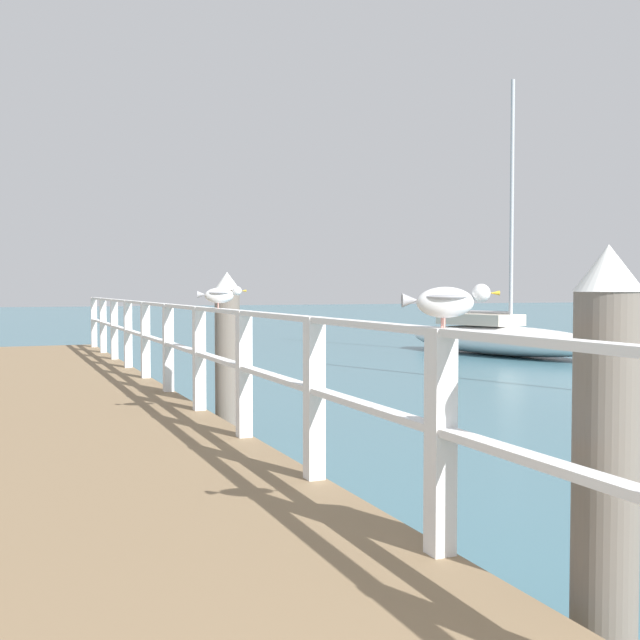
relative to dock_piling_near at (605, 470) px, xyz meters
name	(u,v)px	position (x,y,z in m)	size (l,w,h in m)	color
pier_deck	(50,427)	(-1.86, 6.45, -0.76)	(3.13, 19.64, 0.44)	#846B4C
pier_railing	(182,342)	(-0.38, 6.45, 0.15)	(0.12, 18.16, 1.12)	white
dock_piling_near	(605,470)	(0.00, 0.00, 0.00)	(0.29, 0.29, 1.93)	#6B6056
dock_piling_far	(227,357)	(0.00, 5.86, 0.00)	(0.29, 0.29, 1.93)	#6B6056
seagull_foreground	(447,300)	(-0.37, 0.67, 0.71)	(0.46, 0.24, 0.21)	white
seagull_background	(220,295)	(-0.37, 4.80, 0.71)	(0.47, 0.23, 0.21)	white
boat_3	(500,338)	(9.86, 14.47, -0.53)	(3.31, 6.59, 7.12)	white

